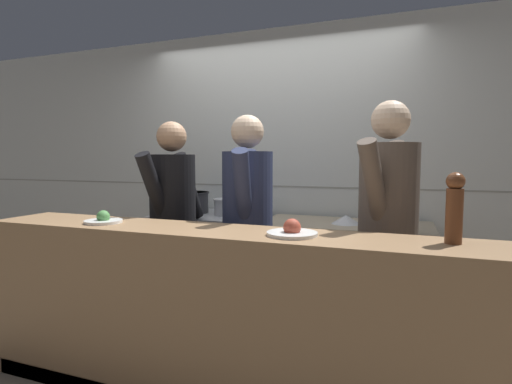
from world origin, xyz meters
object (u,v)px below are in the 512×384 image
at_px(oven_range, 211,263).
at_px(sauce_pot, 231,206).
at_px(mixing_bowl_steel, 346,219).
at_px(plated_dish_appetiser, 292,231).
at_px(chef_sous, 248,225).
at_px(chef_line, 388,228).
at_px(chef_head_cook, 173,221).
at_px(stock_pot, 191,202).
at_px(pepper_mill, 455,206).
at_px(plated_dish_main, 103,220).

xyz_separation_m(oven_range, sauce_pot, (0.19, 0.01, 0.53)).
relative_size(mixing_bowl_steel, plated_dish_appetiser, 0.86).
height_order(chef_sous, chef_line, chef_line).
bearing_deg(sauce_pot, chef_head_cook, -106.45).
relative_size(plated_dish_appetiser, chef_head_cook, 0.16).
distance_m(stock_pot, pepper_mill, 2.39).
height_order(mixing_bowl_steel, plated_dish_appetiser, plated_dish_appetiser).
distance_m(oven_range, stock_pot, 0.60).
relative_size(sauce_pot, chef_line, 0.18).
height_order(plated_dish_main, chef_line, chef_line).
relative_size(plated_dish_main, chef_line, 0.13).
bearing_deg(plated_dish_appetiser, stock_pot, 136.57).
bearing_deg(chef_sous, mixing_bowl_steel, 33.80).
bearing_deg(chef_sous, plated_dish_main, -156.09).
bearing_deg(plated_dish_main, pepper_mill, 2.60).
xyz_separation_m(mixing_bowl_steel, plated_dish_appetiser, (-0.12, -1.18, 0.10)).
relative_size(sauce_pot, plated_dish_main, 1.35).
distance_m(oven_range, mixing_bowl_steel, 1.30).
xyz_separation_m(oven_range, plated_dish_appetiser, (1.09, -1.22, 0.57)).
distance_m(chef_sous, chef_line, 0.92).
bearing_deg(plated_dish_main, chef_sous, 37.54).
height_order(sauce_pot, pepper_mill, pepper_mill).
bearing_deg(plated_dish_appetiser, sauce_pot, 126.33).
height_order(plated_dish_main, chef_sous, chef_sous).
relative_size(chef_head_cook, chef_sous, 0.99).
xyz_separation_m(oven_range, chef_head_cook, (0.00, -0.63, 0.48)).
distance_m(stock_pot, chef_sous, 1.09).
relative_size(oven_range, pepper_mill, 2.80).
xyz_separation_m(chef_sous, chef_line, (0.92, 0.03, 0.03)).
xyz_separation_m(oven_range, chef_line, (1.54, -0.63, 0.52)).
relative_size(plated_dish_appetiser, chef_line, 0.15).
height_order(oven_range, chef_sous, chef_sous).
relative_size(sauce_pot, chef_head_cook, 0.18).
xyz_separation_m(sauce_pot, plated_dish_appetiser, (0.90, -1.22, 0.04)).
distance_m(mixing_bowl_steel, chef_sous, 0.86).
relative_size(plated_dish_main, chef_sous, 0.13).
relative_size(chef_sous, chef_line, 0.97).
height_order(oven_range, mixing_bowl_steel, mixing_bowl_steel).
bearing_deg(stock_pot, chef_head_cook, -71.29).
relative_size(sauce_pot, plated_dish_appetiser, 1.16).
distance_m(sauce_pot, plated_dish_appetiser, 1.52).
bearing_deg(pepper_mill, plated_dish_appetiser, -174.71).
height_order(stock_pot, plated_dish_main, stock_pot).
height_order(pepper_mill, chef_line, chef_line).
bearing_deg(chef_line, plated_dish_appetiser, -108.49).
xyz_separation_m(mixing_bowl_steel, chef_sous, (-0.58, -0.64, 0.02)).
bearing_deg(chef_sous, plated_dish_appetiser, -63.16).
relative_size(pepper_mill, chef_head_cook, 0.20).
height_order(stock_pot, sauce_pot, stock_pot).
bearing_deg(mixing_bowl_steel, plated_dish_main, -137.71).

